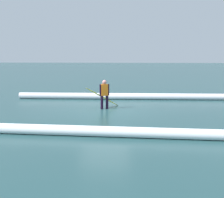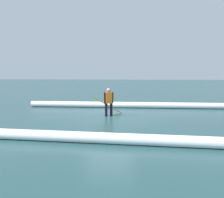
% 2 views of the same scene
% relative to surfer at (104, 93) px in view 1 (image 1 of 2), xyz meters
% --- Properties ---
extents(ground_plane, '(145.63, 145.63, 0.00)m').
position_rel_surfer_xyz_m(ground_plane, '(-0.08, 0.44, -0.84)').
color(ground_plane, '#24484B').
extents(surfer, '(0.49, 0.32, 1.50)m').
position_rel_surfer_xyz_m(surfer, '(0.00, 0.00, 0.00)').
color(surfer, black).
rests_on(surfer, ground_plane).
extents(surfboard, '(1.79, 1.51, 1.18)m').
position_rel_surfer_xyz_m(surfboard, '(0.14, -0.33, -0.27)').
color(surfboard, yellow).
rests_on(surfboard, ground_plane).
extents(wave_crest_foreground, '(15.50, 0.65, 0.39)m').
position_rel_surfer_xyz_m(wave_crest_foreground, '(-2.07, -3.15, -0.64)').
color(wave_crest_foreground, white).
rests_on(wave_crest_foreground, ground_plane).
extents(wave_crest_midground, '(17.99, 1.18, 0.36)m').
position_rel_surfer_xyz_m(wave_crest_midground, '(1.03, 4.82, -0.65)').
color(wave_crest_midground, white).
rests_on(wave_crest_midground, ground_plane).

